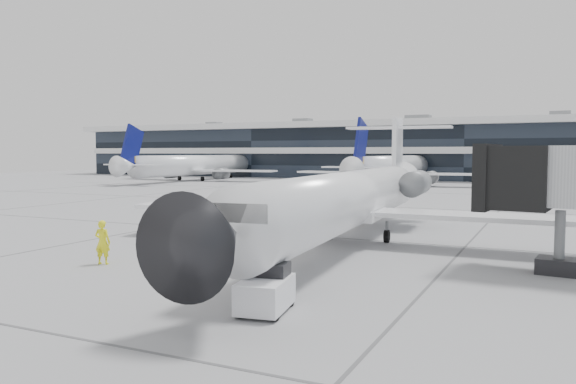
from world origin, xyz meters
The scene contains 9 objects.
ground centered at (0.00, 0.00, 0.00)m, with size 220.00×220.00×0.00m, color gray.
terminal centered at (0.00, 82.00, 5.00)m, with size 170.00×22.00×10.00m, color black.
bg_jet_left centered at (-45.00, 55.00, 0.00)m, with size 32.00×40.00×9.60m, color white, non-canonical shape.
bg_jet_center centered at (-8.00, 55.00, 0.00)m, with size 32.00×40.00×9.60m, color white, non-canonical shape.
regional_jet centered at (4.22, -1.76, 2.63)m, with size 26.73×33.40×7.71m.
ramp_worker centered at (-4.20, -11.91, 1.01)m, with size 0.73×0.48×2.01m, color #FFFC1A.
baggage_tug centered at (5.99, -15.45, 0.66)m, with size 1.73×2.51×1.48m.
traffic_cone centered at (-0.56, 5.33, 0.24)m, with size 0.45×0.45×0.51m.
far_tug centered at (-14.55, 31.39, 0.63)m, with size 2.09×2.55×1.40m.
Camera 1 is at (14.12, -31.04, 5.04)m, focal length 35.00 mm.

